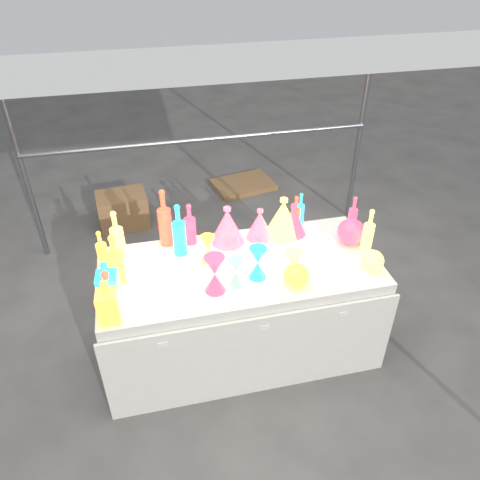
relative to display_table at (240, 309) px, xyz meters
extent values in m
plane|color=slate|center=(0.00, 0.01, -0.37)|extent=(80.00, 80.00, 0.00)
cylinder|color=gray|center=(-1.50, 1.51, 0.83)|extent=(0.04, 0.04, 2.40)
cylinder|color=gray|center=(1.50, 1.51, 0.83)|extent=(0.04, 0.04, 2.40)
cylinder|color=gray|center=(0.00, 1.48, 0.63)|extent=(3.00, 0.04, 0.04)
cube|color=white|center=(0.00, 0.01, 0.00)|extent=(1.80, 0.80, 0.75)
cube|color=white|center=(0.00, -0.41, -0.04)|extent=(1.84, 0.02, 0.68)
cube|color=white|center=(-0.55, -0.42, 0.23)|extent=(0.06, 0.00, 0.03)
cube|color=white|center=(0.05, -0.42, 0.23)|extent=(0.06, 0.00, 0.03)
cube|color=white|center=(0.55, -0.42, 0.23)|extent=(0.06, 0.00, 0.03)
cube|color=#9A6F45|center=(-0.78, 1.85, -0.20)|extent=(0.51, 0.39, 0.35)
cube|color=#9A6F45|center=(0.58, 2.35, -0.35)|extent=(0.75, 0.60, 0.06)
camera|label=1|loc=(-0.53, -2.30, 2.25)|focal=35.00mm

